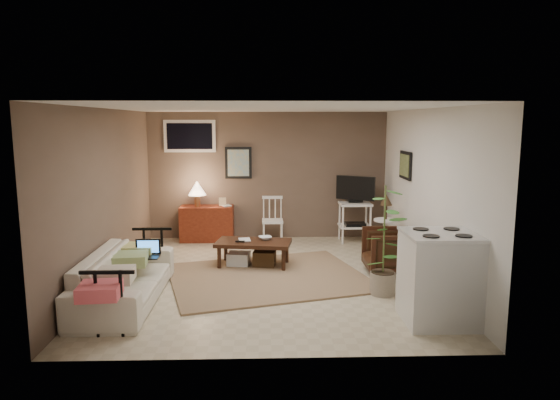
{
  "coord_description": "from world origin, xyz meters",
  "views": [
    {
      "loc": [
        -0.06,
        -6.94,
        2.22
      ],
      "look_at": [
        0.17,
        0.35,
        1.07
      ],
      "focal_mm": 32.0,
      "sensor_mm": 36.0,
      "label": 1
    }
  ],
  "objects_px": {
    "armchair": "(390,249)",
    "side_table": "(386,218)",
    "sofa": "(124,269)",
    "red_console": "(206,220)",
    "spindle_chair": "(273,221)",
    "potted_plant": "(384,236)",
    "stove": "(439,278)",
    "tv_stand": "(355,207)",
    "coffee_table": "(253,252)"
  },
  "relations": [
    {
      "from": "sofa",
      "to": "stove",
      "type": "height_order",
      "value": "stove"
    },
    {
      "from": "sofa",
      "to": "side_table",
      "type": "bearing_deg",
      "value": -62.03
    },
    {
      "from": "stove",
      "to": "coffee_table",
      "type": "bearing_deg",
      "value": 133.75
    },
    {
      "from": "tv_stand",
      "to": "potted_plant",
      "type": "height_order",
      "value": "potted_plant"
    },
    {
      "from": "potted_plant",
      "to": "stove",
      "type": "bearing_deg",
      "value": -66.05
    },
    {
      "from": "sofa",
      "to": "spindle_chair",
      "type": "height_order",
      "value": "spindle_chair"
    },
    {
      "from": "spindle_chair",
      "to": "side_table",
      "type": "bearing_deg",
      "value": -29.75
    },
    {
      "from": "stove",
      "to": "potted_plant",
      "type": "bearing_deg",
      "value": 113.95
    },
    {
      "from": "coffee_table",
      "to": "spindle_chair",
      "type": "xyz_separation_m",
      "value": [
        0.33,
        1.59,
        0.16
      ]
    },
    {
      "from": "tv_stand",
      "to": "stove",
      "type": "relative_size",
      "value": 1.19
    },
    {
      "from": "coffee_table",
      "to": "armchair",
      "type": "xyz_separation_m",
      "value": [
        2.02,
        -0.39,
        0.13
      ]
    },
    {
      "from": "sofa",
      "to": "potted_plant",
      "type": "relative_size",
      "value": 1.47
    },
    {
      "from": "spindle_chair",
      "to": "potted_plant",
      "type": "bearing_deg",
      "value": -64.4
    },
    {
      "from": "sofa",
      "to": "potted_plant",
      "type": "xyz_separation_m",
      "value": [
        3.27,
        0.16,
        0.36
      ]
    },
    {
      "from": "armchair",
      "to": "red_console",
      "type": "bearing_deg",
      "value": -125.83
    },
    {
      "from": "sofa",
      "to": "potted_plant",
      "type": "height_order",
      "value": "potted_plant"
    },
    {
      "from": "red_console",
      "to": "stove",
      "type": "distance_m",
      "value": 4.98
    },
    {
      "from": "potted_plant",
      "to": "stove",
      "type": "xyz_separation_m",
      "value": [
        0.41,
        -0.91,
        -0.26
      ]
    },
    {
      "from": "sofa",
      "to": "coffee_table",
      "type": "bearing_deg",
      "value": -47.05
    },
    {
      "from": "side_table",
      "to": "armchair",
      "type": "height_order",
      "value": "side_table"
    },
    {
      "from": "coffee_table",
      "to": "stove",
      "type": "height_order",
      "value": "stove"
    },
    {
      "from": "spindle_chair",
      "to": "armchair",
      "type": "bearing_deg",
      "value": -49.4
    },
    {
      "from": "armchair",
      "to": "stove",
      "type": "xyz_separation_m",
      "value": [
        0.09,
        -1.82,
        0.15
      ]
    },
    {
      "from": "armchair",
      "to": "stove",
      "type": "relative_size",
      "value": 0.71
    },
    {
      "from": "armchair",
      "to": "stove",
      "type": "height_order",
      "value": "stove"
    },
    {
      "from": "potted_plant",
      "to": "side_table",
      "type": "bearing_deg",
      "value": 75.58
    },
    {
      "from": "tv_stand",
      "to": "red_console",
      "type": "bearing_deg",
      "value": 176.65
    },
    {
      "from": "stove",
      "to": "sofa",
      "type": "bearing_deg",
      "value": 168.37
    },
    {
      "from": "sofa",
      "to": "red_console",
      "type": "height_order",
      "value": "red_console"
    },
    {
      "from": "sofa",
      "to": "spindle_chair",
      "type": "xyz_separation_m",
      "value": [
        1.89,
        3.04,
        -0.02
      ]
    },
    {
      "from": "spindle_chair",
      "to": "side_table",
      "type": "xyz_separation_m",
      "value": [
        1.85,
        -1.06,
        0.25
      ]
    },
    {
      "from": "side_table",
      "to": "potted_plant",
      "type": "bearing_deg",
      "value": -104.42
    },
    {
      "from": "coffee_table",
      "to": "red_console",
      "type": "height_order",
      "value": "red_console"
    },
    {
      "from": "coffee_table",
      "to": "armchair",
      "type": "height_order",
      "value": "armchair"
    },
    {
      "from": "sofa",
      "to": "armchair",
      "type": "xyz_separation_m",
      "value": [
        3.58,
        1.06,
        -0.05
      ]
    },
    {
      "from": "spindle_chair",
      "to": "potted_plant",
      "type": "height_order",
      "value": "potted_plant"
    },
    {
      "from": "coffee_table",
      "to": "stove",
      "type": "xyz_separation_m",
      "value": [
        2.11,
        -2.21,
        0.27
      ]
    },
    {
      "from": "armchair",
      "to": "potted_plant",
      "type": "distance_m",
      "value": 1.04
    },
    {
      "from": "stove",
      "to": "side_table",
      "type": "bearing_deg",
      "value": 88.68
    },
    {
      "from": "armchair",
      "to": "side_table",
      "type": "bearing_deg",
      "value": 170.45
    },
    {
      "from": "sofa",
      "to": "armchair",
      "type": "relative_size",
      "value": 2.92
    },
    {
      "from": "red_console",
      "to": "stove",
      "type": "bearing_deg",
      "value": -52.49
    },
    {
      "from": "spindle_chair",
      "to": "armchair",
      "type": "xyz_separation_m",
      "value": [
        1.69,
        -1.98,
        -0.03
      ]
    },
    {
      "from": "sofa",
      "to": "spindle_chair",
      "type": "relative_size",
      "value": 2.52
    },
    {
      "from": "coffee_table",
      "to": "spindle_chair",
      "type": "bearing_deg",
      "value": 78.4
    },
    {
      "from": "spindle_chair",
      "to": "stove",
      "type": "bearing_deg",
      "value": -64.8
    },
    {
      "from": "tv_stand",
      "to": "stove",
      "type": "xyz_separation_m",
      "value": [
        0.26,
        -3.78,
        -0.14
      ]
    },
    {
      "from": "red_console",
      "to": "potted_plant",
      "type": "height_order",
      "value": "potted_plant"
    },
    {
      "from": "sofa",
      "to": "tv_stand",
      "type": "bearing_deg",
      "value": -48.45
    },
    {
      "from": "sofa",
      "to": "potted_plant",
      "type": "bearing_deg",
      "value": -87.22
    }
  ]
}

